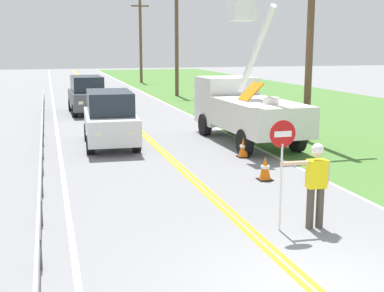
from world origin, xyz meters
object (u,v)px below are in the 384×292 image
(traffic_cone_lead, at_px, (265,169))
(utility_bucket_truck, at_px, (244,106))
(flagger_worker, at_px, (316,180))
(utility_pole_mid, at_px, (177,36))
(oncoming_suv_second, at_px, (87,95))
(utility_pole_far, at_px, (141,40))
(traffic_cone_mid, at_px, (243,148))
(stop_sign_paddle, at_px, (282,150))
(oncoming_suv_nearest, at_px, (110,118))
(utility_pole_near, at_px, (310,28))

(traffic_cone_lead, bearing_deg, utility_bucket_truck, 74.74)
(flagger_worker, distance_m, utility_pole_mid, 29.43)
(oncoming_suv_second, relative_size, utility_pole_far, 0.56)
(traffic_cone_lead, distance_m, traffic_cone_mid, 3.11)
(utility_bucket_truck, relative_size, oncoming_suv_second, 1.48)
(stop_sign_paddle, xyz_separation_m, oncoming_suv_nearest, (-2.28, 10.27, -0.65))
(utility_pole_near, distance_m, traffic_cone_mid, 5.80)
(oncoming_suv_second, relative_size, utility_pole_mid, 0.55)
(utility_pole_mid, bearing_deg, traffic_cone_mid, -98.00)
(oncoming_suv_nearest, bearing_deg, traffic_cone_lead, -60.26)
(utility_pole_near, height_order, traffic_cone_mid, utility_pole_near)
(flagger_worker, xyz_separation_m, utility_bucket_truck, (2.21, 9.88, 0.37))
(utility_pole_near, bearing_deg, utility_bucket_truck, 162.15)
(stop_sign_paddle, height_order, utility_pole_far, utility_pole_far)
(stop_sign_paddle, bearing_deg, traffic_cone_lead, 70.76)
(utility_bucket_truck, bearing_deg, utility_pole_near, -17.85)
(flagger_worker, bearing_deg, traffic_cone_mid, 80.97)
(utility_pole_far, bearing_deg, utility_bucket_truck, -93.15)
(flagger_worker, relative_size, traffic_cone_mid, 2.61)
(utility_bucket_truck, relative_size, utility_pole_mid, 0.81)
(stop_sign_paddle, relative_size, utility_bucket_truck, 0.34)
(utility_pole_near, distance_m, traffic_cone_lead, 7.74)
(utility_bucket_truck, bearing_deg, utility_pole_mid, 84.06)
(stop_sign_paddle, distance_m, utility_pole_far, 43.93)
(utility_pole_mid, bearing_deg, traffic_cone_lead, -98.21)
(oncoming_suv_nearest, height_order, traffic_cone_mid, oncoming_suv_nearest)
(utility_bucket_truck, bearing_deg, oncoming_suv_nearest, 175.27)
(stop_sign_paddle, bearing_deg, utility_bucket_truck, 73.14)
(traffic_cone_lead, bearing_deg, flagger_worker, -98.54)
(traffic_cone_mid, bearing_deg, traffic_cone_lead, -99.65)
(traffic_cone_mid, bearing_deg, utility_bucket_truck, 69.07)
(oncoming_suv_nearest, distance_m, traffic_cone_lead, 7.38)
(oncoming_suv_nearest, xyz_separation_m, oncoming_suv_second, (-0.11, 9.99, 0.00))
(utility_bucket_truck, height_order, oncoming_suv_second, utility_bucket_truck)
(stop_sign_paddle, height_order, oncoming_suv_nearest, stop_sign_paddle)
(utility_pole_far, relative_size, traffic_cone_lead, 11.79)
(oncoming_suv_nearest, bearing_deg, utility_bucket_truck, -4.73)
(stop_sign_paddle, relative_size, utility_pole_mid, 0.27)
(utility_bucket_truck, relative_size, utility_pole_far, 0.83)
(stop_sign_paddle, relative_size, traffic_cone_lead, 3.33)
(utility_pole_mid, bearing_deg, utility_pole_near, -88.81)
(flagger_worker, bearing_deg, utility_bucket_truck, 77.38)
(utility_pole_near, bearing_deg, oncoming_suv_second, 124.74)
(oncoming_suv_second, distance_m, utility_pole_mid, 11.82)
(stop_sign_paddle, bearing_deg, oncoming_suv_second, 96.73)
(flagger_worker, distance_m, utility_pole_near, 10.77)
(utility_pole_far, bearing_deg, traffic_cone_lead, -95.01)
(utility_bucket_truck, bearing_deg, stop_sign_paddle, -106.86)
(utility_pole_near, bearing_deg, flagger_worker, -116.82)
(flagger_worker, height_order, utility_pole_near, utility_pole_near)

